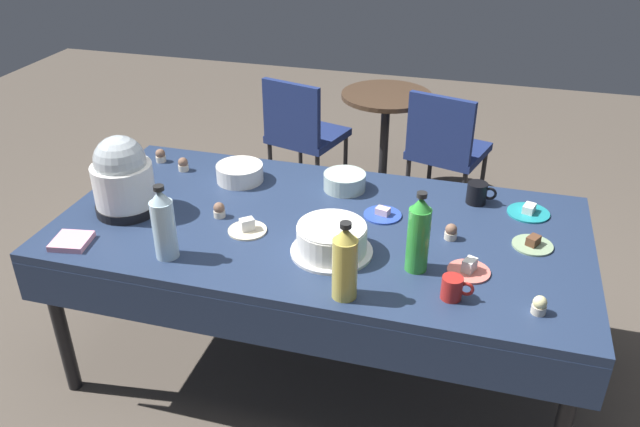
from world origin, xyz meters
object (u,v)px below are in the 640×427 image
(cupcake_berry, at_px, (539,305))
(soda_bottle_ginger_ale, at_px, (345,263))
(dessert_plate_teal, at_px, (529,212))
(potluck_table, at_px, (320,236))
(soda_bottle_water, at_px, (164,224))
(cupcake_vanilla, at_px, (451,232))
(coffee_mug_black, at_px, (477,193))
(frosted_layer_cake, at_px, (332,240))
(slow_cooker, at_px, (123,177))
(dessert_plate_cream, at_px, (247,228))
(glass_salad_bowl, at_px, (345,181))
(coffee_mug_red, at_px, (453,288))
(maroon_chair_left, at_px, (302,130))
(cupcake_lemon, at_px, (219,210))
(cupcake_mint, at_px, (161,156))
(dessert_plate_cobalt, at_px, (383,214))
(soda_bottle_lime_soda, at_px, (419,234))
(dessert_plate_sage, at_px, (533,244))
(round_cafe_table, at_px, (385,125))
(dessert_plate_coral, at_px, (469,269))
(cupcake_cocoa, at_px, (183,164))
(maroon_chair_right, at_px, (445,145))
(ceramic_snack_bowl, at_px, (240,173))

(cupcake_berry, bearing_deg, soda_bottle_ginger_ale, -172.67)
(dessert_plate_teal, bearing_deg, potluck_table, -158.73)
(potluck_table, relative_size, soda_bottle_water, 7.22)
(cupcake_vanilla, bearing_deg, coffee_mug_black, 76.57)
(frosted_layer_cake, distance_m, slow_cooker, 0.95)
(dessert_plate_cream, bearing_deg, potluck_table, 26.91)
(frosted_layer_cake, xyz_separation_m, soda_bottle_ginger_ale, (0.11, -0.26, 0.08))
(potluck_table, xyz_separation_m, dessert_plate_teal, (0.84, 0.33, 0.07))
(glass_salad_bowl, relative_size, coffee_mug_red, 1.71)
(cupcake_berry, relative_size, maroon_chair_left, 0.08)
(cupcake_lemon, bearing_deg, soda_bottle_ginger_ale, -31.73)
(slow_cooker, xyz_separation_m, cupcake_mint, (-0.10, 0.50, -0.13))
(dessert_plate_cobalt, bearing_deg, glass_salad_bowl, 137.44)
(frosted_layer_cake, xyz_separation_m, cupcake_berry, (0.77, -0.17, -0.03))
(dessert_plate_cream, distance_m, cupcake_berry, 1.17)
(soda_bottle_lime_soda, relative_size, coffee_mug_black, 2.46)
(cupcake_mint, distance_m, coffee_mug_red, 1.70)
(glass_salad_bowl, height_order, dessert_plate_sage, glass_salad_bowl)
(dessert_plate_cobalt, relative_size, soda_bottle_lime_soda, 0.51)
(slow_cooker, xyz_separation_m, cupcake_vanilla, (1.37, 0.15, -0.13))
(potluck_table, bearing_deg, cupcake_vanilla, 3.05)
(dessert_plate_sage, distance_m, cupcake_mint, 1.83)
(round_cafe_table, bearing_deg, frosted_layer_cake, -85.65)
(coffee_mug_red, bearing_deg, slow_cooker, 169.94)
(glass_salad_bowl, relative_size, dessert_plate_cream, 1.22)
(dessert_plate_coral, xyz_separation_m, soda_bottle_water, (-1.13, -0.20, 0.13))
(dessert_plate_sage, distance_m, dessert_plate_coral, 0.34)
(frosted_layer_cake, distance_m, cupcake_lemon, 0.55)
(soda_bottle_lime_soda, xyz_separation_m, maroon_chair_left, (-1.00, 1.81, -0.41))
(maroon_chair_left, bearing_deg, soda_bottle_water, -87.97)
(cupcake_lemon, bearing_deg, maroon_chair_left, 94.87)
(potluck_table, height_order, cupcake_berry, cupcake_berry)
(maroon_chair_left, bearing_deg, slow_cooker, -98.86)
(glass_salad_bowl, height_order, maroon_chair_left, maroon_chair_left)
(dessert_plate_cobalt, distance_m, dessert_plate_sage, 0.62)
(soda_bottle_lime_soda, bearing_deg, cupcake_berry, -19.07)
(glass_salad_bowl, height_order, cupcake_cocoa, glass_salad_bowl)
(cupcake_lemon, height_order, soda_bottle_water, soda_bottle_water)
(soda_bottle_water, height_order, coffee_mug_black, soda_bottle_water)
(cupcake_cocoa, distance_m, maroon_chair_right, 1.74)
(dessert_plate_cobalt, bearing_deg, frosted_layer_cake, -112.11)
(potluck_table, relative_size, round_cafe_table, 3.06)
(potluck_table, xyz_separation_m, dessert_plate_cobalt, (0.24, 0.14, 0.07))
(dessert_plate_sage, distance_m, dessert_plate_teal, 0.27)
(glass_salad_bowl, distance_m, coffee_mug_red, 0.90)
(ceramic_snack_bowl, height_order, dessert_plate_cream, ceramic_snack_bowl)
(soda_bottle_water, distance_m, coffee_mug_black, 1.36)
(soda_bottle_water, bearing_deg, slow_cooker, 140.37)
(potluck_table, bearing_deg, cupcake_mint, 157.88)
(cupcake_vanilla, bearing_deg, slow_cooker, -173.94)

